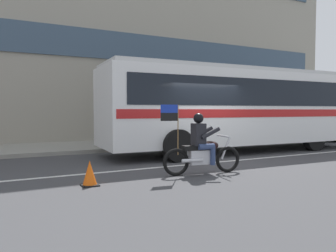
# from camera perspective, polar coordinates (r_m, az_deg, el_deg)

# --- Properties ---
(ground_plane) EXTENTS (60.00, 60.00, 0.00)m
(ground_plane) POSITION_cam_1_polar(r_m,az_deg,el_deg) (10.79, 6.79, -5.94)
(ground_plane) COLOR #3D3D3F
(sidewalk_curb) EXTENTS (28.00, 3.80, 0.15)m
(sidewalk_curb) POSITION_cam_1_polar(r_m,az_deg,el_deg) (15.24, -3.98, -3.08)
(sidewalk_curb) COLOR gray
(sidewalk_curb) RESTS_ON ground_plane
(lane_center_stripe) EXTENTS (26.60, 0.14, 0.01)m
(lane_center_stripe) POSITION_cam_1_polar(r_m,az_deg,el_deg) (10.30, 8.66, -6.34)
(lane_center_stripe) COLOR silver
(lane_center_stripe) RESTS_ON ground_plane
(office_building_facade) EXTENTS (28.00, 0.89, 14.01)m
(office_building_facade) POSITION_cam_1_polar(r_m,az_deg,el_deg) (18.11, -7.09, 20.06)
(office_building_facade) COLOR gray
(office_building_facade) RESTS_ON ground_plane
(transit_bus) EXTENTS (10.90, 2.97, 3.22)m
(transit_bus) POSITION_cam_1_polar(r_m,az_deg,el_deg) (12.99, 12.30, 3.83)
(transit_bus) COLOR white
(transit_bus) RESTS_ON ground_plane
(motorcycle_with_rider) EXTENTS (2.18, 0.68, 1.78)m
(motorcycle_with_rider) POSITION_cam_1_polar(r_m,az_deg,el_deg) (8.27, 6.01, -3.95)
(motorcycle_with_rider) COLOR black
(motorcycle_with_rider) RESTS_ON ground_plane
(fire_hydrant) EXTENTS (0.22, 0.30, 0.75)m
(fire_hydrant) POSITION_cam_1_polar(r_m,az_deg,el_deg) (14.71, 3.53, -1.56)
(fire_hydrant) COLOR #4C8C3F
(fire_hydrant) RESTS_ON sidewalk_curb
(traffic_cone) EXTENTS (0.36, 0.36, 0.55)m
(traffic_cone) POSITION_cam_1_polar(r_m,az_deg,el_deg) (7.24, -13.71, -8.25)
(traffic_cone) COLOR #EA590F
(traffic_cone) RESTS_ON ground_plane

